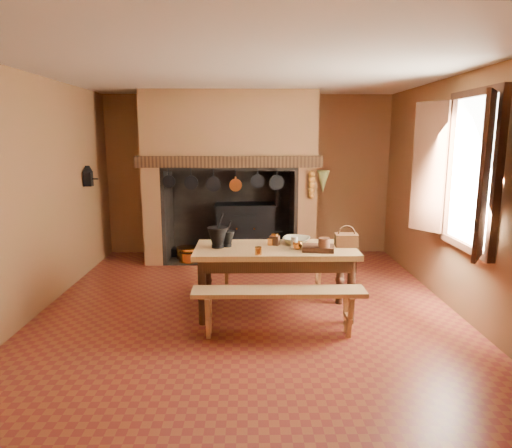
{
  "coord_description": "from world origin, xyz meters",
  "views": [
    {
      "loc": [
        0.02,
        -5.38,
        2.07
      ],
      "look_at": [
        0.1,
        0.3,
        0.99
      ],
      "focal_mm": 32.0,
      "sensor_mm": 36.0,
      "label": 1
    }
  ],
  "objects_px": {
    "coffee_grinder": "(275,239)",
    "mixing_bowl": "(296,240)",
    "wicker_basket": "(346,239)",
    "iron_range": "(246,229)",
    "bench_front": "(279,301)",
    "work_table": "(275,258)"
  },
  "relations": [
    {
      "from": "coffee_grinder",
      "to": "mixing_bowl",
      "type": "xyz_separation_m",
      "value": [
        0.27,
        0.06,
        -0.02
      ]
    },
    {
      "from": "mixing_bowl",
      "to": "wicker_basket",
      "type": "relative_size",
      "value": 1.19
    },
    {
      "from": "iron_range",
      "to": "mixing_bowl",
      "type": "height_order",
      "value": "iron_range"
    },
    {
      "from": "iron_range",
      "to": "coffee_grinder",
      "type": "distance_m",
      "value": 2.59
    },
    {
      "from": "coffee_grinder",
      "to": "iron_range",
      "type": "bearing_deg",
      "value": 116.09
    },
    {
      "from": "iron_range",
      "to": "wicker_basket",
      "type": "relative_size",
      "value": 5.87
    },
    {
      "from": "bench_front",
      "to": "coffee_grinder",
      "type": "height_order",
      "value": "coffee_grinder"
    },
    {
      "from": "bench_front",
      "to": "coffee_grinder",
      "type": "bearing_deg",
      "value": 90.31
    },
    {
      "from": "work_table",
      "to": "bench_front",
      "type": "xyz_separation_m",
      "value": [
        -0.0,
        -0.63,
        -0.3
      ]
    },
    {
      "from": "work_table",
      "to": "mixing_bowl",
      "type": "bearing_deg",
      "value": 34.81
    },
    {
      "from": "iron_range",
      "to": "wicker_basket",
      "type": "xyz_separation_m",
      "value": [
        1.2,
        -2.62,
        0.41
      ]
    },
    {
      "from": "iron_range",
      "to": "wicker_basket",
      "type": "bearing_deg",
      "value": -65.45
    },
    {
      "from": "iron_range",
      "to": "bench_front",
      "type": "distance_m",
      "value": 3.31
    },
    {
      "from": "mixing_bowl",
      "to": "work_table",
      "type": "bearing_deg",
      "value": -145.19
    },
    {
      "from": "iron_range",
      "to": "work_table",
      "type": "relative_size",
      "value": 0.86
    },
    {
      "from": "mixing_bowl",
      "to": "wicker_basket",
      "type": "xyz_separation_m",
      "value": [
        0.57,
        -0.14,
        0.04
      ]
    },
    {
      "from": "bench_front",
      "to": "mixing_bowl",
      "type": "bearing_deg",
      "value": 72.08
    },
    {
      "from": "work_table",
      "to": "coffee_grinder",
      "type": "bearing_deg",
      "value": 91.87
    },
    {
      "from": "coffee_grinder",
      "to": "mixing_bowl",
      "type": "distance_m",
      "value": 0.27
    },
    {
      "from": "mixing_bowl",
      "to": "bench_front",
      "type": "bearing_deg",
      "value": -107.92
    },
    {
      "from": "iron_range",
      "to": "coffee_grinder",
      "type": "bearing_deg",
      "value": -81.95
    },
    {
      "from": "iron_range",
      "to": "work_table",
      "type": "height_order",
      "value": "iron_range"
    }
  ]
}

